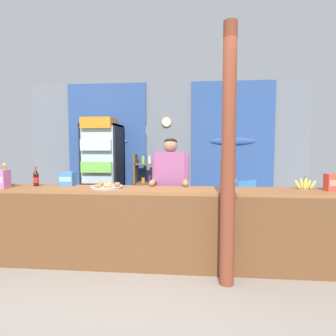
{
  "coord_description": "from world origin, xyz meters",
  "views": [
    {
      "loc": [
        0.58,
        -2.87,
        1.43
      ],
      "look_at": [
        0.24,
        0.81,
        1.15
      ],
      "focal_mm": 29.6,
      "sensor_mm": 36.0,
      "label": 1
    }
  ],
  "objects_px": {
    "soda_bottle_cola": "(36,178)",
    "pastry_tray": "(107,186)",
    "bottle_shelf_rack": "(147,185)",
    "plastic_lawn_chair": "(241,201)",
    "drink_fridge": "(102,165)",
    "snack_box_biscuit": "(68,179)",
    "snack_box_crackers": "(333,182)",
    "shopkeeper": "(170,181)",
    "soda_bottle_water": "(233,183)",
    "banana_bunch": "(305,184)",
    "timber_post": "(228,163)",
    "soda_bottle_iced_tea": "(5,176)",
    "stall_counter": "(155,220)"
  },
  "relations": [
    {
      "from": "bottle_shelf_rack",
      "to": "soda_bottle_iced_tea",
      "type": "xyz_separation_m",
      "value": [
        -1.48,
        -2.08,
        0.38
      ]
    },
    {
      "from": "soda_bottle_cola",
      "to": "soda_bottle_water",
      "type": "xyz_separation_m",
      "value": [
        2.45,
        -0.13,
        -0.02
      ]
    },
    {
      "from": "bottle_shelf_rack",
      "to": "soda_bottle_water",
      "type": "bearing_deg",
      "value": -58.0
    },
    {
      "from": "shopkeeper",
      "to": "stall_counter",
      "type": "bearing_deg",
      "value": -103.41
    },
    {
      "from": "drink_fridge",
      "to": "soda_bottle_water",
      "type": "xyz_separation_m",
      "value": [
        2.22,
        -2.03,
        -0.06
      ]
    },
    {
      "from": "plastic_lawn_chair",
      "to": "soda_bottle_iced_tea",
      "type": "relative_size",
      "value": 2.97
    },
    {
      "from": "snack_box_crackers",
      "to": "banana_bunch",
      "type": "height_order",
      "value": "snack_box_crackers"
    },
    {
      "from": "shopkeeper",
      "to": "soda_bottle_cola",
      "type": "height_order",
      "value": "shopkeeper"
    },
    {
      "from": "snack_box_biscuit",
      "to": "drink_fridge",
      "type": "bearing_deg",
      "value": 94.79
    },
    {
      "from": "bottle_shelf_rack",
      "to": "soda_bottle_water",
      "type": "xyz_separation_m",
      "value": [
        1.38,
        -2.21,
        0.35
      ]
    },
    {
      "from": "soda_bottle_cola",
      "to": "pastry_tray",
      "type": "height_order",
      "value": "soda_bottle_cola"
    },
    {
      "from": "snack_box_biscuit",
      "to": "snack_box_crackers",
      "type": "bearing_deg",
      "value": -2.79
    },
    {
      "from": "shopkeeper",
      "to": "soda_bottle_iced_tea",
      "type": "xyz_separation_m",
      "value": [
        -2.1,
        -0.38,
        0.08
      ]
    },
    {
      "from": "snack_box_biscuit",
      "to": "snack_box_crackers",
      "type": "height_order",
      "value": "snack_box_crackers"
    },
    {
      "from": "drink_fridge",
      "to": "bottle_shelf_rack",
      "type": "relative_size",
      "value": 1.53
    },
    {
      "from": "soda_bottle_cola",
      "to": "pastry_tray",
      "type": "bearing_deg",
      "value": -5.28
    },
    {
      "from": "soda_bottle_iced_tea",
      "to": "soda_bottle_cola",
      "type": "bearing_deg",
      "value": 0.07
    },
    {
      "from": "soda_bottle_water",
      "to": "pastry_tray",
      "type": "distance_m",
      "value": 1.5
    },
    {
      "from": "shopkeeper",
      "to": "drink_fridge",
      "type": "bearing_deg",
      "value": 133.84
    },
    {
      "from": "soda_bottle_water",
      "to": "drink_fridge",
      "type": "bearing_deg",
      "value": 137.56
    },
    {
      "from": "soda_bottle_iced_tea",
      "to": "soda_bottle_cola",
      "type": "xyz_separation_m",
      "value": [
        0.42,
        0.0,
        -0.02
      ]
    },
    {
      "from": "drink_fridge",
      "to": "soda_bottle_iced_tea",
      "type": "height_order",
      "value": "drink_fridge"
    },
    {
      "from": "drink_fridge",
      "to": "snack_box_biscuit",
      "type": "distance_m",
      "value": 1.82
    },
    {
      "from": "drink_fridge",
      "to": "pastry_tray",
      "type": "relative_size",
      "value": 5.0
    },
    {
      "from": "timber_post",
      "to": "soda_bottle_water",
      "type": "bearing_deg",
      "value": 74.07
    },
    {
      "from": "plastic_lawn_chair",
      "to": "soda_bottle_cola",
      "type": "distance_m",
      "value": 3.29
    },
    {
      "from": "soda_bottle_cola",
      "to": "drink_fridge",
      "type": "bearing_deg",
      "value": 83.14
    },
    {
      "from": "plastic_lawn_chair",
      "to": "banana_bunch",
      "type": "xyz_separation_m",
      "value": [
        0.47,
        -1.54,
        0.51
      ]
    },
    {
      "from": "timber_post",
      "to": "plastic_lawn_chair",
      "type": "height_order",
      "value": "timber_post"
    },
    {
      "from": "bottle_shelf_rack",
      "to": "plastic_lawn_chair",
      "type": "height_order",
      "value": "bottle_shelf_rack"
    },
    {
      "from": "shopkeeper",
      "to": "snack_box_biscuit",
      "type": "xyz_separation_m",
      "value": [
        -1.3,
        -0.3,
        0.05
      ]
    },
    {
      "from": "bottle_shelf_rack",
      "to": "shopkeeper",
      "type": "relative_size",
      "value": 0.83
    },
    {
      "from": "bottle_shelf_rack",
      "to": "banana_bunch",
      "type": "bearing_deg",
      "value": -42.36
    },
    {
      "from": "timber_post",
      "to": "drink_fridge",
      "type": "bearing_deg",
      "value": 131.69
    },
    {
      "from": "timber_post",
      "to": "shopkeeper",
      "type": "xyz_separation_m",
      "value": [
        -0.66,
        0.86,
        -0.3
      ]
    },
    {
      "from": "snack_box_biscuit",
      "to": "pastry_tray",
      "type": "height_order",
      "value": "snack_box_biscuit"
    },
    {
      "from": "snack_box_crackers",
      "to": "plastic_lawn_chair",
      "type": "bearing_deg",
      "value": 114.09
    },
    {
      "from": "bottle_shelf_rack",
      "to": "pastry_tray",
      "type": "xyz_separation_m",
      "value": [
        -0.12,
        -2.16,
        0.28
      ]
    },
    {
      "from": "bottle_shelf_rack",
      "to": "soda_bottle_water",
      "type": "distance_m",
      "value": 2.63
    },
    {
      "from": "stall_counter",
      "to": "plastic_lawn_chair",
      "type": "relative_size",
      "value": 5.08
    },
    {
      "from": "stall_counter",
      "to": "snack_box_crackers",
      "type": "relative_size",
      "value": 22.52
    },
    {
      "from": "snack_box_crackers",
      "to": "banana_bunch",
      "type": "distance_m",
      "value": 0.29
    },
    {
      "from": "timber_post",
      "to": "pastry_tray",
      "type": "distance_m",
      "value": 1.49
    },
    {
      "from": "shopkeeper",
      "to": "plastic_lawn_chair",
      "type": "bearing_deg",
      "value": 46.17
    },
    {
      "from": "shopkeeper",
      "to": "soda_bottle_water",
      "type": "relative_size",
      "value": 7.73
    },
    {
      "from": "drink_fridge",
      "to": "snack_box_crackers",
      "type": "xyz_separation_m",
      "value": [
        3.34,
        -1.97,
        -0.05
      ]
    },
    {
      "from": "snack_box_biscuit",
      "to": "snack_box_crackers",
      "type": "distance_m",
      "value": 3.19
    },
    {
      "from": "pastry_tray",
      "to": "soda_bottle_iced_tea",
      "type": "bearing_deg",
      "value": 176.35
    },
    {
      "from": "timber_post",
      "to": "soda_bottle_cola",
      "type": "height_order",
      "value": "timber_post"
    },
    {
      "from": "snack_box_biscuit",
      "to": "snack_box_crackers",
      "type": "relative_size",
      "value": 0.91
    }
  ]
}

